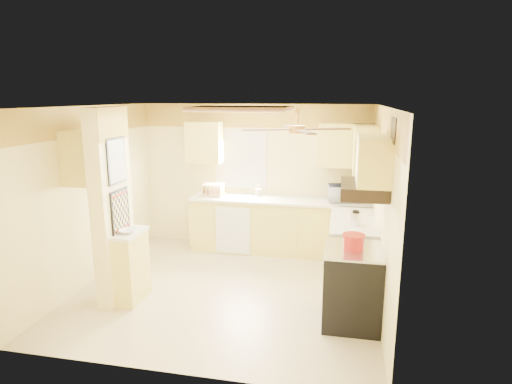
% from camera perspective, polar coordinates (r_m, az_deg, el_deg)
% --- Properties ---
extents(floor, '(4.00, 4.00, 0.00)m').
position_cam_1_polar(floor, '(6.13, -3.84, -12.76)').
color(floor, beige).
rests_on(floor, ground).
extents(ceiling, '(4.00, 4.00, 0.00)m').
position_cam_1_polar(ceiling, '(5.53, -4.22, 11.31)').
color(ceiling, white).
rests_on(ceiling, wall_back).
extents(wall_back, '(4.00, 0.00, 4.00)m').
position_cam_1_polar(wall_back, '(7.51, -0.16, 2.10)').
color(wall_back, '#F6E496').
rests_on(wall_back, floor).
extents(wall_front, '(4.00, 0.00, 4.00)m').
position_cam_1_polar(wall_front, '(3.99, -11.36, -7.85)').
color(wall_front, '#F6E496').
rests_on(wall_front, floor).
extents(wall_left, '(0.00, 3.80, 3.80)m').
position_cam_1_polar(wall_left, '(6.52, -21.23, -0.41)').
color(wall_left, '#F6E496').
rests_on(wall_left, floor).
extents(wall_right, '(0.00, 3.80, 3.80)m').
position_cam_1_polar(wall_right, '(5.53, 16.41, -2.30)').
color(wall_right, '#F6E496').
rests_on(wall_right, floor).
extents(wallpaper_border, '(4.00, 0.02, 0.40)m').
position_cam_1_polar(wallpaper_border, '(7.37, -0.20, 10.13)').
color(wallpaper_border, '#FFD34B').
rests_on(wallpaper_border, wall_back).
extents(partition_column, '(0.20, 0.70, 2.50)m').
position_cam_1_polar(partition_column, '(5.73, -18.67, -1.94)').
color(partition_column, '#F6E496').
rests_on(partition_column, floor).
extents(partition_ledge, '(0.25, 0.55, 0.90)m').
position_cam_1_polar(partition_ledge, '(5.87, -16.22, -9.65)').
color(partition_ledge, '#FFEA61').
rests_on(partition_ledge, floor).
extents(ledge_top, '(0.28, 0.58, 0.04)m').
position_cam_1_polar(ledge_top, '(5.71, -16.51, -5.28)').
color(ledge_top, silver).
rests_on(ledge_top, partition_ledge).
extents(lower_cabinets_back, '(3.00, 0.60, 0.90)m').
position_cam_1_polar(lower_cabinets_back, '(7.33, 3.21, -4.63)').
color(lower_cabinets_back, '#FFEA61').
rests_on(lower_cabinets_back, floor).
extents(lower_cabinets_right, '(0.60, 1.40, 0.90)m').
position_cam_1_polar(lower_cabinets_right, '(6.32, 12.79, -7.82)').
color(lower_cabinets_right, '#FFEA61').
rests_on(lower_cabinets_right, floor).
extents(countertop_back, '(3.04, 0.64, 0.04)m').
position_cam_1_polar(countertop_back, '(7.20, 3.24, -1.08)').
color(countertop_back, silver).
rests_on(countertop_back, lower_cabinets_back).
extents(countertop_right, '(0.64, 1.44, 0.04)m').
position_cam_1_polar(countertop_right, '(6.17, 12.91, -3.72)').
color(countertop_right, silver).
rests_on(countertop_right, lower_cabinets_right).
extents(dishwasher_panel, '(0.58, 0.02, 0.80)m').
position_cam_1_polar(dishwasher_panel, '(7.19, -3.11, -5.15)').
color(dishwasher_panel, white).
rests_on(dishwasher_panel, lower_cabinets_back).
extents(window, '(0.92, 0.02, 1.02)m').
position_cam_1_polar(window, '(7.50, -2.06, 4.41)').
color(window, white).
rests_on(window, wall_back).
extents(upper_cab_back_left, '(0.60, 0.35, 0.70)m').
position_cam_1_polar(upper_cab_back_left, '(7.47, -6.88, 6.61)').
color(upper_cab_back_left, '#FFEA61').
rests_on(upper_cab_back_left, wall_back).
extents(upper_cab_back_right, '(0.90, 0.35, 0.70)m').
position_cam_1_polar(upper_cab_back_right, '(7.10, 11.96, 6.11)').
color(upper_cab_back_right, '#FFEA61').
rests_on(upper_cab_back_right, wall_back).
extents(upper_cab_right, '(0.35, 1.00, 0.70)m').
position_cam_1_polar(upper_cab_right, '(6.63, 14.36, 5.54)').
color(upper_cab_right, '#FFEA61').
rests_on(upper_cab_right, wall_right).
extents(upper_cab_left_wall, '(0.35, 0.75, 0.70)m').
position_cam_1_polar(upper_cab_left_wall, '(6.11, -21.54, 4.47)').
color(upper_cab_left_wall, '#FFEA61').
rests_on(upper_cab_left_wall, wall_left).
extents(upper_cab_over_stove, '(0.35, 0.76, 0.52)m').
position_cam_1_polar(upper_cab_over_stove, '(4.84, 15.37, 4.15)').
color(upper_cab_over_stove, '#FFEA61').
rests_on(upper_cab_over_stove, wall_right).
extents(stove, '(0.68, 0.77, 0.92)m').
position_cam_1_polar(stove, '(5.25, 12.68, -12.05)').
color(stove, black).
rests_on(stove, floor).
extents(range_hood, '(0.50, 0.76, 0.14)m').
position_cam_1_polar(range_hood, '(4.89, 14.16, 0.37)').
color(range_hood, black).
rests_on(range_hood, upper_cab_over_stove).
extents(poster_menu, '(0.02, 0.42, 0.57)m').
position_cam_1_polar(poster_menu, '(5.56, -18.10, 3.99)').
color(poster_menu, black).
rests_on(poster_menu, partition_column).
extents(poster_nashville, '(0.02, 0.42, 0.57)m').
position_cam_1_polar(poster_nashville, '(5.69, -17.65, -2.49)').
color(poster_nashville, black).
rests_on(poster_nashville, partition_column).
extents(ceiling_light_panel, '(1.35, 0.95, 0.06)m').
position_cam_1_polar(ceiling_light_panel, '(5.99, -1.97, 11.01)').
color(ceiling_light_panel, brown).
rests_on(ceiling_light_panel, ceiling).
extents(ceiling_fan, '(1.15, 1.15, 0.26)m').
position_cam_1_polar(ceiling_fan, '(4.67, 5.48, 8.39)').
color(ceiling_fan, gold).
rests_on(ceiling_fan, ceiling).
extents(vent_grate, '(0.02, 0.40, 0.25)m').
position_cam_1_polar(vent_grate, '(4.47, 17.92, 7.83)').
color(vent_grate, black).
rests_on(vent_grate, wall_right).
extents(microwave, '(0.54, 0.40, 0.27)m').
position_cam_1_polar(microwave, '(7.10, 11.63, -0.20)').
color(microwave, white).
rests_on(microwave, countertop_back).
extents(bowl, '(0.21, 0.21, 0.05)m').
position_cam_1_polar(bowl, '(5.64, -16.72, -5.03)').
color(bowl, white).
rests_on(bowl, ledge_top).
extents(dutch_oven, '(0.26, 0.26, 0.17)m').
position_cam_1_polar(dutch_oven, '(5.05, 12.88, -6.44)').
color(dutch_oven, '#B31B18').
rests_on(dutch_oven, stove).
extents(kettle, '(0.13, 0.13, 0.21)m').
position_cam_1_polar(kettle, '(5.85, 13.13, -3.47)').
color(kettle, silver).
rests_on(kettle, countertop_right).
extents(dish_rack, '(0.39, 0.30, 0.21)m').
position_cam_1_polar(dish_rack, '(7.44, -5.75, 0.10)').
color(dish_rack, tan).
rests_on(dish_rack, countertop_back).
extents(utensil_crock, '(0.10, 0.10, 0.20)m').
position_cam_1_polar(utensil_crock, '(7.38, 0.33, -0.03)').
color(utensil_crock, white).
rests_on(utensil_crock, countertop_back).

